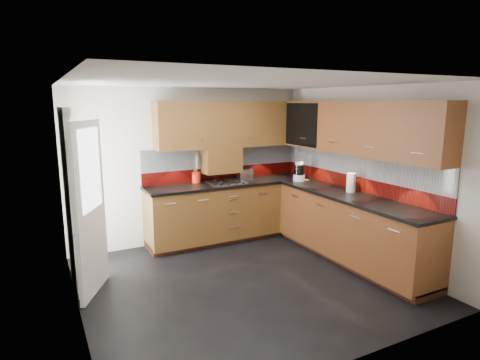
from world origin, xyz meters
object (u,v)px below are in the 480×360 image
utensil_pot (196,176)px  toaster (245,174)px  food_processor (299,172)px  gas_hob (226,182)px

utensil_pot → toaster: 0.82m
toaster → food_processor: (0.71, -0.52, 0.06)m
utensil_pot → toaster: utensil_pot is taller
toaster → food_processor: 0.88m
gas_hob → food_processor: 1.18m
utensil_pot → toaster: bearing=-7.2°
utensil_pot → toaster: size_ratio=1.98×
gas_hob → utensil_pot: size_ratio=1.17×
gas_hob → utensil_pot: utensil_pot is taller
gas_hob → toaster: (0.40, 0.13, 0.07)m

